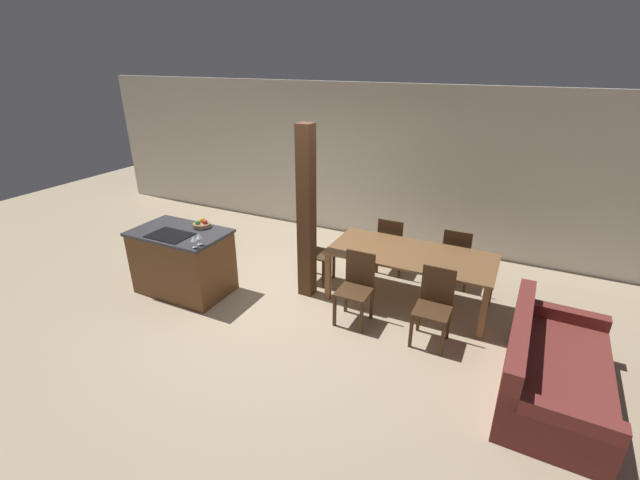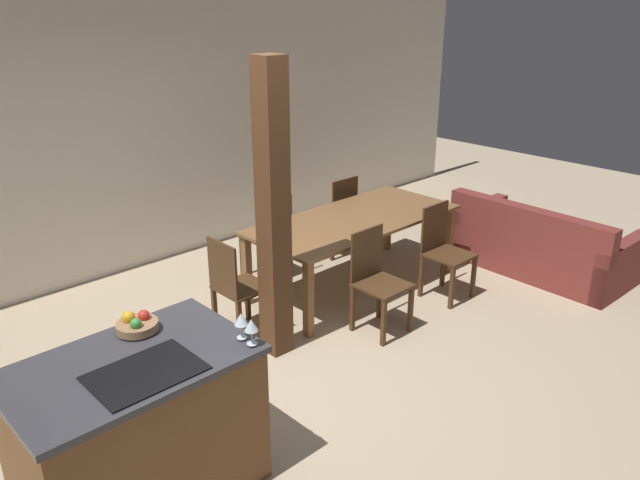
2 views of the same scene
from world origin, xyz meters
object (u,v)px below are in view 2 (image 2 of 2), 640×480
Objects in this scene: dining_table at (354,226)px; fruit_bowl at (137,324)px; kitchen_island at (139,430)px; wine_glass_near at (251,326)px; dining_chair_far_left at (270,235)px; timber_post at (273,215)px; wine_glass_middle at (241,320)px; dining_chair_near_left at (376,279)px; dining_chair_head_end at (235,286)px; dining_chair_near_right at (443,249)px; dining_chair_far_right at (337,214)px; couch at (541,247)px.

fruit_bowl is at bearing -162.83° from dining_table.
wine_glass_near reaches higher than kitchen_island.
timber_post reaches higher than dining_chair_far_left.
wine_glass_near is 2.91m from dining_chair_far_left.
wine_glass_middle reaches higher than dining_chair_near_left.
dining_chair_head_end is (0.91, 1.43, -0.57)m from wine_glass_near.
dining_chair_near_right is at bearing 0.00° from dining_chair_near_left.
dining_chair_near_right and dining_chair_head_end have the same top height.
kitchen_island is at bearing 150.11° from wine_glass_near.
timber_post is (1.59, 0.71, 0.72)m from kitchen_island.
dining_chair_far_right is (2.83, 2.05, -0.57)m from wine_glass_middle.
dining_chair_near_right is 0.38× the size of timber_post.
dining_chair_near_left is 0.96m from dining_chair_near_right.
dining_table is at bearing 20.71° from kitchen_island.
dining_chair_near_right is 1.43m from dining_chair_far_right.
fruit_bowl is (0.19, 0.26, 0.50)m from kitchen_island.
wine_glass_near is 0.17× the size of dining_chair_near_left.
dining_chair_near_right and dining_chair_far_right have the same top height.
dining_chair_far_left is at bearing 52.27° from couch.
wine_glass_middle is (0.39, -0.49, 0.08)m from fruit_bowl.
dining_table is (2.74, 0.85, -0.31)m from fruit_bowl.
kitchen_island is 0.72× the size of couch.
dining_chair_far_right is 1.00× the size of dining_chair_head_end.
dining_chair_head_end is at bearing 36.66° from kitchen_island.
fruit_bowl is 2.89m from dining_table.
wine_glass_middle reaches higher than dining_chair_far_left.
kitchen_island is at bearing 157.63° from wine_glass_middle.
wine_glass_near is 0.17× the size of dining_chair_near_right.
wine_glass_near is 4.17m from couch.
couch is (4.08, 0.35, -0.78)m from wine_glass_near.
wine_glass_near is 0.07× the size of timber_post.
dining_chair_near_left is 1.00× the size of dining_chair_near_right.
dining_chair_head_end is 3.35m from couch.
dining_chair_far_left is at bearing 34.62° from fruit_bowl.
wine_glass_middle reaches higher than fruit_bowl.
fruit_bowl reaches higher than couch.
dining_chair_far_left is at bearing 52.46° from timber_post.
dining_table is (2.35, 1.34, -0.39)m from wine_glass_middle.
kitchen_island is at bearing -173.43° from dining_chair_near_right.
timber_post reaches higher than kitchen_island.
wine_glass_middle is 2.84m from dining_chair_far_left.
wine_glass_middle is at bearing -137.26° from timber_post.
couch is (2.20, -1.80, -0.22)m from dining_chair_far_left.
dining_chair_far_left is at bearing 0.00° from dining_chair_far_right.
dining_chair_far_right reaches higher than dining_table.
dining_chair_near_left is 1.00× the size of dining_chair_far_left.
wine_glass_near is at bearing 37.16° from dining_chair_far_right.
kitchen_island is 8.33× the size of wine_glass_near.
fruit_bowl is 4.53m from couch.
wine_glass_near is (0.57, -0.33, 0.58)m from kitchen_island.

